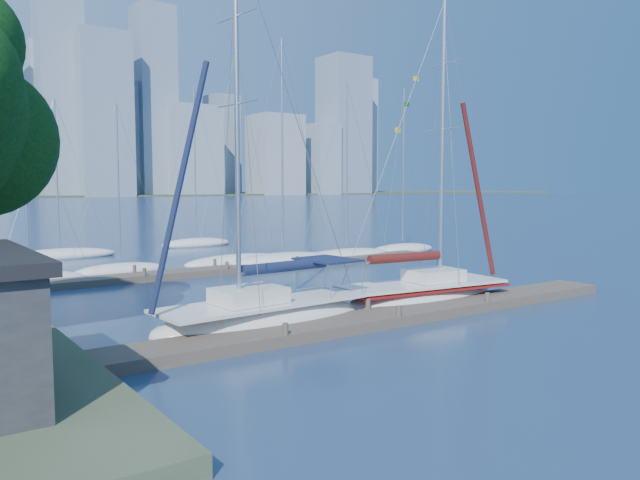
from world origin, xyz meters
TOP-DOWN VIEW (x-y plane):
  - ground at (0.00, 0.00)m, footprint 700.00×700.00m
  - near_dock at (0.00, 0.00)m, footprint 26.00×2.00m
  - far_dock at (2.00, 16.00)m, footprint 30.00×1.80m
  - sailboat_navy at (-4.29, 1.80)m, footprint 8.88×3.45m
  - sailboat_maroon at (3.92, 1.80)m, footprint 8.66×3.67m
  - bg_boat_0 at (-9.26, 18.09)m, footprint 6.03×2.63m
  - bg_boat_1 at (-4.01, 19.24)m, footprint 5.69×2.17m
  - bg_boat_2 at (3.70, 18.90)m, footprint 7.96×4.78m
  - bg_boat_3 at (6.04, 17.02)m, footprint 8.38×3.47m
  - bg_boat_4 at (11.61, 17.32)m, footprint 8.05×2.67m
  - bg_boat_5 at (18.09, 18.44)m, footprint 6.64×4.20m
  - bg_boat_6 at (-5.14, 29.65)m, footprint 8.29×4.72m
  - bg_boat_7 at (6.78, 32.49)m, footprint 6.65×4.19m

SIDE VIEW (x-z plane):
  - ground at x=0.00m, z-range 0.00..0.00m
  - far_dock at x=2.00m, z-range 0.00..0.36m
  - near_dock at x=0.00m, z-range 0.00..0.40m
  - bg_boat_0 at x=-9.26m, z-range -4.97..5.42m
  - bg_boat_1 at x=-4.01m, z-range -4.97..5.42m
  - bg_boat_6 at x=-5.14m, z-range -5.64..6.12m
  - bg_boat_5 at x=18.09m, z-range -6.31..6.83m
  - bg_boat_4 at x=11.61m, z-range -6.22..6.74m
  - bg_boat_2 at x=3.70m, z-range -7.00..7.55m
  - bg_boat_7 at x=6.78m, z-range -6.80..7.36m
  - bg_boat_3 at x=6.04m, z-range -7.27..7.87m
  - sailboat_maroon at x=3.92m, z-range -5.86..8.04m
  - sailboat_navy at x=-4.29m, z-range -6.15..8.41m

